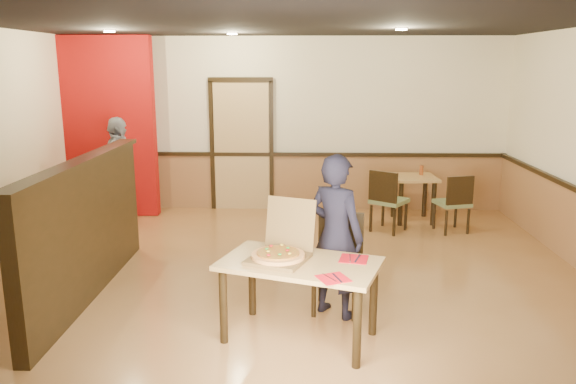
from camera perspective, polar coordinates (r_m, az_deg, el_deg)
name	(u,v)px	position (r m, az deg, el deg)	size (l,w,h in m)	color
floor	(282,289)	(6.13, -0.57, -9.87)	(7.00, 7.00, 0.00)	#B47D46
ceiling	(282,18)	(5.66, -0.64, 17.24)	(7.00, 7.00, 0.00)	black
wall_back	(291,125)	(9.20, 0.27, 6.85)	(7.00, 7.00, 0.00)	#FFF1C7
wainscot_back	(291,182)	(9.32, 0.26, 1.01)	(7.00, 0.04, 0.90)	#9C6B3E
chair_rail_back	(291,154)	(9.21, 0.26, 3.85)	(7.00, 0.06, 0.06)	black
back_door	(242,146)	(9.26, -4.71, 4.66)	(0.90, 0.06, 2.10)	tan
booth_partition	(86,228)	(6.10, -19.81, -3.42)	(0.20, 3.10, 1.44)	black
red_accent_panel	(104,128)	(9.24, -18.20, 6.24)	(1.60, 0.20, 2.78)	#A40E0B
spot_a	(109,31)	(7.87, -17.68, 15.30)	(0.14, 0.14, 0.02)	#FFE2B2
spot_b	(232,34)	(8.22, -5.70, 15.70)	(0.14, 0.14, 0.02)	#FFE2B2
spot_c	(401,29)	(7.25, 11.45, 15.89)	(0.14, 0.14, 0.02)	#FFE2B2
main_table	(300,273)	(4.88, 1.19, -8.26)	(1.51, 1.16, 0.72)	tan
diner_chair	(338,258)	(5.54, 5.15, -6.70)	(0.55, 0.55, 0.95)	olive
side_chair_left	(387,198)	(8.12, 10.03, -0.65)	(0.63, 0.63, 0.91)	olive
side_chair_right	(454,201)	(8.31, 16.56, -0.90)	(0.52, 0.52, 0.85)	olive
side_table	(414,187)	(8.78, 12.64, 0.48)	(0.69, 0.69, 0.70)	tan
diner	(336,236)	(5.32, 4.87, -4.48)	(0.58, 0.38, 1.57)	black
passerby	(119,174)	(8.49, -16.75, 1.81)	(0.96, 0.40, 1.64)	gray
pizza_box	(280,252)	(4.89, -0.77, -6.13)	(0.63, 0.68, 0.49)	brown
pizza	(278,255)	(4.85, -1.01, -6.45)	(0.46, 0.46, 0.03)	#F0A857
napkin_near	(333,278)	(4.49, 4.62, -8.74)	(0.30, 0.30, 0.01)	red
napkin_far	(354,259)	(4.93, 6.70, -6.76)	(0.28, 0.28, 0.01)	red
condiment	(421,170)	(8.86, 13.40, 2.17)	(0.06, 0.06, 0.15)	#97431B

